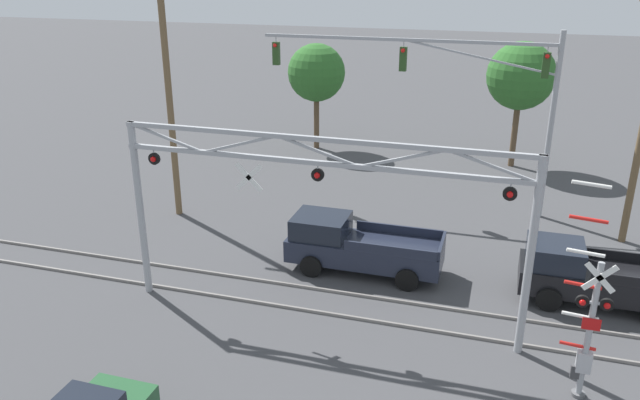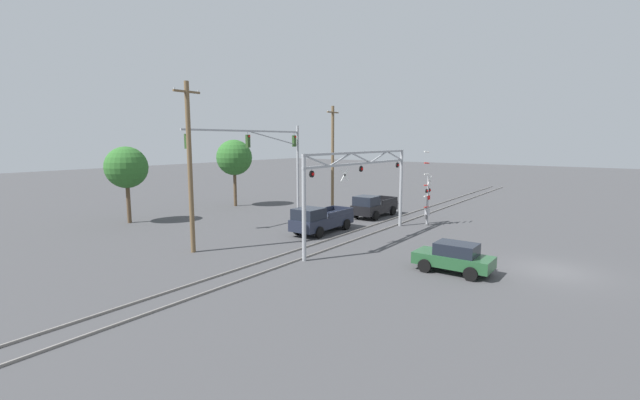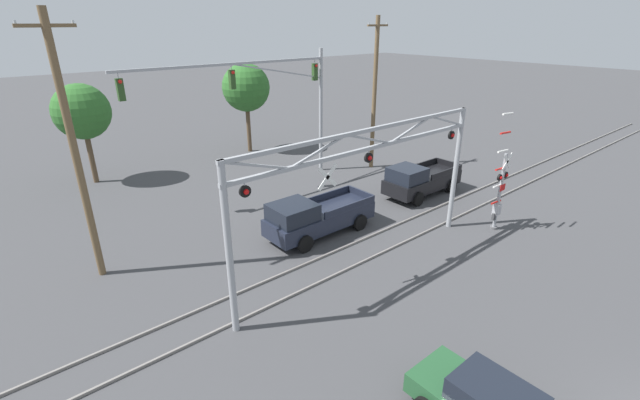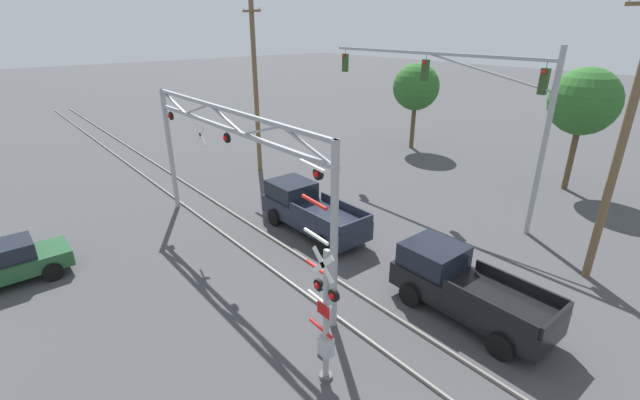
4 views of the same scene
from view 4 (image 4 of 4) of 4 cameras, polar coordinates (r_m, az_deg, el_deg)
rail_track_near at (r=18.33m, az=-10.29°, el=-6.29°), size 80.00×0.08×0.10m
rail_track_far at (r=18.97m, az=-6.54°, el=-5.02°), size 80.00×0.08×0.10m
crossing_gantry at (r=16.65m, az=-12.15°, el=6.05°), size 12.39×0.28×5.95m
crossing_signal_mast at (r=11.07m, az=0.58°, el=-14.94°), size 1.38×0.35×5.87m
traffic_signal_span at (r=21.38m, az=20.20°, el=12.74°), size 12.87×0.39×8.02m
pickup_truck_lead at (r=19.31m, az=-1.49°, el=-1.34°), size 5.55×2.17×1.97m
pickup_truck_following at (r=14.67m, az=18.56°, el=-10.92°), size 5.14×2.17×1.97m
sedan_waiting at (r=19.19m, az=-36.21°, el=-6.77°), size 1.95×3.85×1.54m
utility_pole_left at (r=26.90m, az=-8.57°, el=14.53°), size 1.80×0.28×10.03m
utility_pole_right at (r=17.37m, az=35.28°, el=6.21°), size 1.80×0.28×9.91m
background_tree_beyond_span at (r=27.13m, az=31.76°, el=11.06°), size 3.57×3.57×6.73m
background_tree_far_left_verge at (r=32.82m, az=12.68°, el=14.46°), size 3.34×3.34×6.19m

